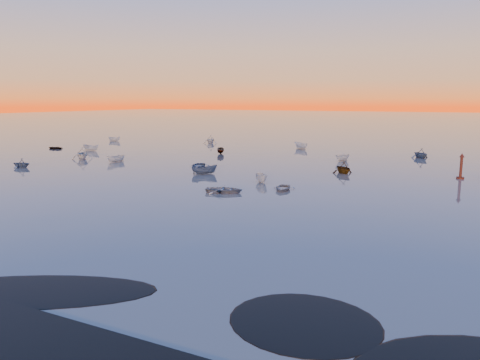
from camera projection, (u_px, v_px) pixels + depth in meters
The scene contains 6 objects.
ground at pixel (372, 142), 115.60m from camera, with size 600.00×600.00×0.00m, color #6C635A.
mud_lobes at pixel (14, 281), 26.88m from camera, with size 140.00×6.00×0.07m, color black, non-canonical shape.
moored_fleet at pixel (312, 165), 74.32m from camera, with size 124.00×58.00×1.20m, color white, non-canonical shape.
boat_near_left at pixel (199, 168), 71.78m from camera, with size 4.21×1.76×1.05m, color #364967.
boat_near_center at pixel (204, 174), 65.76m from camera, with size 3.62×1.53×1.25m, color #364967.
channel_marker at pixel (461, 168), 61.55m from camera, with size 0.98×0.98×3.49m.
Camera 1 is at (23.16, -17.82, 10.34)m, focal length 35.00 mm.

